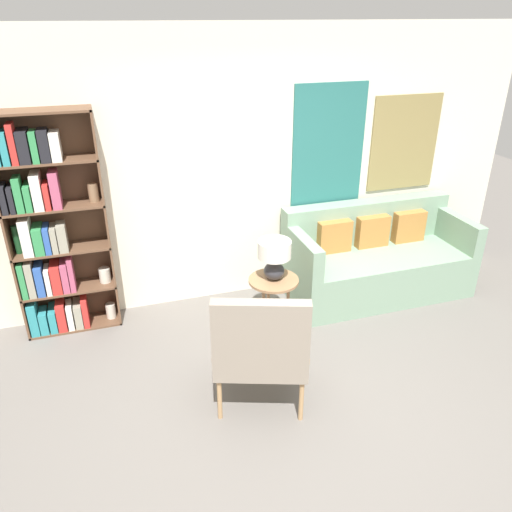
% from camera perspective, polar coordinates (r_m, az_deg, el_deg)
% --- Properties ---
extents(ground_plane, '(14.00, 14.00, 0.00)m').
position_cam_1_polar(ground_plane, '(3.98, 5.30, -17.99)').
color(ground_plane, '#66605B').
extents(wall_back, '(6.40, 0.08, 2.70)m').
position_cam_1_polar(wall_back, '(5.00, -2.65, 9.72)').
color(wall_back, silver).
rests_on(wall_back, ground_plane).
extents(bookshelf, '(0.85, 0.30, 2.06)m').
position_cam_1_polar(bookshelf, '(4.81, -22.53, 2.28)').
color(bookshelf, brown).
rests_on(bookshelf, ground_plane).
extents(armchair, '(0.84, 0.77, 1.02)m').
position_cam_1_polar(armchair, '(3.69, 0.57, -10.28)').
color(armchair, tan).
rests_on(armchair, ground_plane).
extents(couch, '(1.92, 0.86, 0.94)m').
position_cam_1_polar(couch, '(5.53, 13.46, -0.45)').
color(couch, gray).
rests_on(couch, ground_plane).
extents(side_table, '(0.47, 0.47, 0.54)m').
position_cam_1_polar(side_table, '(4.66, 2.02, -3.39)').
color(side_table, '#99704C').
rests_on(side_table, ground_plane).
extents(table_lamp, '(0.30, 0.30, 0.38)m').
position_cam_1_polar(table_lamp, '(4.52, 2.11, 0.05)').
color(table_lamp, '#2D2D33').
rests_on(table_lamp, side_table).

